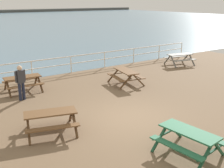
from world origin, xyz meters
name	(u,v)px	position (x,y,z in m)	size (l,w,h in m)	color
ground_plane	(128,120)	(0.00, 0.00, -0.10)	(30.00, 24.00, 0.20)	brown
seaward_railing	(52,63)	(0.00, 7.75, 0.77)	(23.07, 0.07, 1.08)	white
picnic_table_near_left	(51,117)	(-3.00, 0.58, 0.58)	(2.14, 1.93, 0.80)	brown
picnic_table_near_right	(126,74)	(2.71, 3.80, 0.58)	(1.81, 2.04, 0.80)	brown
picnic_table_mid_centre	(23,80)	(-2.43, 5.72, 0.58)	(1.88, 1.64, 0.80)	brown
picnic_table_far_left	(189,136)	(-0.10, -3.12, 0.58)	(1.74, 1.98, 0.80)	#286B47
picnic_table_far_right	(180,57)	(8.73, 5.39, 0.58)	(2.09, 1.86, 0.80)	gray
visitor	(21,81)	(-2.87, 4.44, 0.95)	(0.52, 0.29, 1.66)	#1E2338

